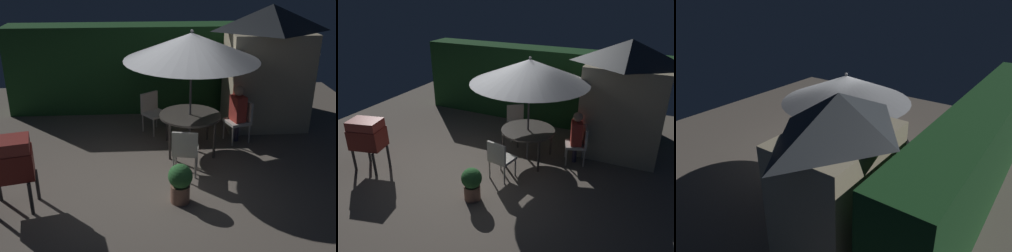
{
  "view_description": "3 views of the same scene",
  "coord_description": "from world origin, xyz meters",
  "views": [
    {
      "loc": [
        -0.2,
        -6.61,
        3.76
      ],
      "look_at": [
        0.23,
        0.18,
        0.87
      ],
      "focal_mm": 43.14,
      "sensor_mm": 36.0,
      "label": 1
    },
    {
      "loc": [
        3.2,
        -5.41,
        3.88
      ],
      "look_at": [
        0.4,
        0.46,
        1.01
      ],
      "focal_mm": 34.41,
      "sensor_mm": 36.0,
      "label": 2
    },
    {
      "loc": [
        5.74,
        4.52,
        4.05
      ],
      "look_at": [
        0.12,
        0.48,
        0.98
      ],
      "focal_mm": 33.86,
      "sensor_mm": 36.0,
      "label": 3
    }
  ],
  "objects": [
    {
      "name": "person_in_red",
      "position": [
        1.79,
        1.31,
        0.78
      ],
      "size": [
        0.33,
        0.4,
        1.26
      ],
      "color": "#CC3D33",
      "rests_on": "ground"
    },
    {
      "name": "patio_umbrella",
      "position": [
        0.73,
        0.97,
        2.16
      ],
      "size": [
        2.63,
        2.63,
        2.48
      ],
      "color": "#4C4C51",
      "rests_on": "ground"
    },
    {
      "name": "bbq_grill",
      "position": [
        -2.3,
        -0.97,
        0.85
      ],
      "size": [
        0.8,
        0.65,
        1.2
      ],
      "color": "maroon",
      "rests_on": "ground"
    },
    {
      "name": "garden_shed",
      "position": [
        2.62,
        2.19,
        1.42
      ],
      "size": [
        1.93,
        1.31,
        2.79
      ],
      "color": "#C6B793",
      "rests_on": "ground"
    },
    {
      "name": "potted_plant_by_shed",
      "position": [
        0.35,
        -0.97,
        0.37
      ],
      "size": [
        0.4,
        0.4,
        0.68
      ],
      "color": "#936651",
      "rests_on": "ground"
    },
    {
      "name": "chair_toward_hedge",
      "position": [
        0.52,
        -0.09,
        0.52
      ],
      "size": [
        0.54,
        0.54,
        0.9
      ],
      "color": "silver",
      "rests_on": "ground"
    },
    {
      "name": "patio_table",
      "position": [
        0.73,
        0.97,
        0.71
      ],
      "size": [
        1.25,
        1.25,
        0.77
      ],
      "color": "#47423D",
      "rests_on": "ground"
    },
    {
      "name": "hedge_backdrop",
      "position": [
        0.0,
        3.5,
        1.09
      ],
      "size": [
        7.13,
        0.87,
        2.19
      ],
      "color": "#1E4C23",
      "rests_on": "ground"
    },
    {
      "name": "ground_plane",
      "position": [
        0.0,
        0.0,
        0.0
      ],
      "size": [
        11.0,
        11.0,
        0.0
      ],
      "primitive_type": "plane",
      "color": "#6B6056"
    },
    {
      "name": "chair_far_side",
      "position": [
        -0.01,
        1.97,
        0.52
      ],
      "size": [
        0.65,
        0.65,
        0.9
      ],
      "color": "silver",
      "rests_on": "ground"
    },
    {
      "name": "chair_near_shed",
      "position": [
        1.87,
        1.34,
        0.52
      ],
      "size": [
        0.58,
        0.58,
        0.9
      ],
      "color": "silver",
      "rests_on": "ground"
    }
  ]
}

